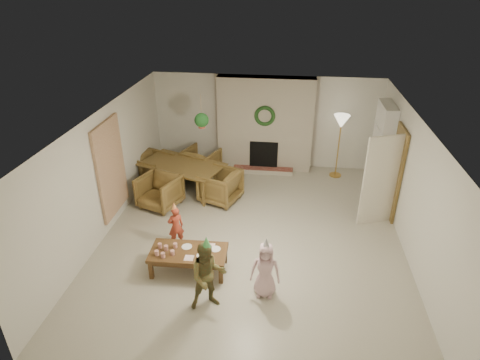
% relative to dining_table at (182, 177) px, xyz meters
% --- Properties ---
extents(floor, '(7.00, 7.00, 0.00)m').
position_rel_dining_table_xyz_m(floor, '(1.91, -1.70, -0.35)').
color(floor, '#B7B29E').
rests_on(floor, ground).
extents(ceiling, '(7.00, 7.00, 0.00)m').
position_rel_dining_table_xyz_m(ceiling, '(1.91, -1.70, 2.15)').
color(ceiling, white).
rests_on(ceiling, wall_back).
extents(wall_back, '(7.00, 0.00, 7.00)m').
position_rel_dining_table_xyz_m(wall_back, '(1.91, 1.80, 0.90)').
color(wall_back, silver).
rests_on(wall_back, floor).
extents(wall_front, '(7.00, 0.00, 7.00)m').
position_rel_dining_table_xyz_m(wall_front, '(1.91, -5.20, 0.90)').
color(wall_front, silver).
rests_on(wall_front, floor).
extents(wall_left, '(0.00, 7.00, 7.00)m').
position_rel_dining_table_xyz_m(wall_left, '(-1.09, -1.70, 0.90)').
color(wall_left, silver).
rests_on(wall_left, floor).
extents(wall_right, '(0.00, 7.00, 7.00)m').
position_rel_dining_table_xyz_m(wall_right, '(4.91, -1.70, 0.90)').
color(wall_right, silver).
rests_on(wall_right, floor).
extents(fireplace_mass, '(2.50, 0.40, 2.50)m').
position_rel_dining_table_xyz_m(fireplace_mass, '(1.91, 1.60, 0.90)').
color(fireplace_mass, '#511516').
rests_on(fireplace_mass, floor).
extents(fireplace_hearth, '(1.60, 0.30, 0.12)m').
position_rel_dining_table_xyz_m(fireplace_hearth, '(1.91, 1.25, -0.29)').
color(fireplace_hearth, maroon).
rests_on(fireplace_hearth, floor).
extents(fireplace_firebox, '(0.75, 0.12, 0.75)m').
position_rel_dining_table_xyz_m(fireplace_firebox, '(1.91, 1.42, 0.10)').
color(fireplace_firebox, black).
rests_on(fireplace_firebox, floor).
extents(fireplace_wreath, '(0.54, 0.10, 0.54)m').
position_rel_dining_table_xyz_m(fireplace_wreath, '(1.91, 1.37, 1.20)').
color(fireplace_wreath, '#173D16').
rests_on(fireplace_wreath, fireplace_mass).
extents(floor_lamp_base, '(0.31, 0.31, 0.03)m').
position_rel_dining_table_xyz_m(floor_lamp_base, '(3.84, 1.30, -0.33)').
color(floor_lamp_base, gold).
rests_on(floor_lamp_base, floor).
extents(floor_lamp_post, '(0.03, 0.03, 1.51)m').
position_rel_dining_table_xyz_m(floor_lamp_post, '(3.84, 1.30, 0.43)').
color(floor_lamp_post, gold).
rests_on(floor_lamp_post, floor).
extents(floor_lamp_shade, '(0.40, 0.40, 0.34)m').
position_rel_dining_table_xyz_m(floor_lamp_shade, '(3.84, 1.30, 1.16)').
color(floor_lamp_shade, beige).
rests_on(floor_lamp_shade, floor_lamp_post).
extents(bookshelf_carcass, '(0.30, 1.00, 2.20)m').
position_rel_dining_table_xyz_m(bookshelf_carcass, '(4.75, 0.60, 0.75)').
color(bookshelf_carcass, white).
rests_on(bookshelf_carcass, floor).
extents(bookshelf_shelf_a, '(0.30, 0.92, 0.03)m').
position_rel_dining_table_xyz_m(bookshelf_shelf_a, '(4.73, 0.60, 0.10)').
color(bookshelf_shelf_a, white).
rests_on(bookshelf_shelf_a, bookshelf_carcass).
extents(bookshelf_shelf_b, '(0.30, 0.92, 0.03)m').
position_rel_dining_table_xyz_m(bookshelf_shelf_b, '(4.73, 0.60, 0.50)').
color(bookshelf_shelf_b, white).
rests_on(bookshelf_shelf_b, bookshelf_carcass).
extents(bookshelf_shelf_c, '(0.30, 0.92, 0.03)m').
position_rel_dining_table_xyz_m(bookshelf_shelf_c, '(4.73, 0.60, 0.90)').
color(bookshelf_shelf_c, white).
rests_on(bookshelf_shelf_c, bookshelf_carcass).
extents(bookshelf_shelf_d, '(0.30, 0.92, 0.03)m').
position_rel_dining_table_xyz_m(bookshelf_shelf_d, '(4.73, 0.60, 1.30)').
color(bookshelf_shelf_d, white).
rests_on(bookshelf_shelf_d, bookshelf_carcass).
extents(books_row_lower, '(0.20, 0.40, 0.24)m').
position_rel_dining_table_xyz_m(books_row_lower, '(4.71, 0.45, 0.24)').
color(books_row_lower, maroon).
rests_on(books_row_lower, bookshelf_shelf_a).
extents(books_row_mid, '(0.20, 0.44, 0.24)m').
position_rel_dining_table_xyz_m(books_row_mid, '(4.71, 0.65, 0.64)').
color(books_row_mid, '#25568A').
rests_on(books_row_mid, bookshelf_shelf_b).
extents(books_row_upper, '(0.20, 0.36, 0.22)m').
position_rel_dining_table_xyz_m(books_row_upper, '(4.71, 0.50, 1.03)').
color(books_row_upper, gold).
rests_on(books_row_upper, bookshelf_shelf_c).
extents(door_frame, '(0.05, 0.86, 2.04)m').
position_rel_dining_table_xyz_m(door_frame, '(4.87, -0.50, 0.67)').
color(door_frame, brown).
rests_on(door_frame, floor).
extents(door_leaf, '(0.77, 0.32, 2.00)m').
position_rel_dining_table_xyz_m(door_leaf, '(4.49, -0.88, 0.65)').
color(door_leaf, beige).
rests_on(door_leaf, floor).
extents(curtain_panel, '(0.06, 1.20, 2.00)m').
position_rel_dining_table_xyz_m(curtain_panel, '(-1.05, -1.50, 0.90)').
color(curtain_panel, beige).
rests_on(curtain_panel, wall_left).
extents(dining_table, '(2.25, 1.74, 0.70)m').
position_rel_dining_table_xyz_m(dining_table, '(0.00, 0.00, 0.00)').
color(dining_table, brown).
rests_on(dining_table, floor).
extents(dining_chair_near, '(1.07, 1.09, 0.77)m').
position_rel_dining_table_xyz_m(dining_chair_near, '(-0.31, -0.82, 0.04)').
color(dining_chair_near, brown).
rests_on(dining_chair_near, floor).
extents(dining_chair_far, '(1.07, 1.09, 0.77)m').
position_rel_dining_table_xyz_m(dining_chair_far, '(0.31, 0.82, 0.04)').
color(dining_chair_far, brown).
rests_on(dining_chair_far, floor).
extents(dining_chair_left, '(1.09, 1.07, 0.77)m').
position_rel_dining_table_xyz_m(dining_chair_left, '(-0.82, 0.31, 0.04)').
color(dining_chair_left, brown).
rests_on(dining_chair_left, floor).
extents(dining_chair_right, '(1.09, 1.07, 0.77)m').
position_rel_dining_table_xyz_m(dining_chair_right, '(1.02, -0.39, 0.04)').
color(dining_chair_right, brown).
rests_on(dining_chair_right, floor).
extents(hanging_plant_cord, '(0.01, 0.01, 0.70)m').
position_rel_dining_table_xyz_m(hanging_plant_cord, '(0.61, -0.20, 1.80)').
color(hanging_plant_cord, tan).
rests_on(hanging_plant_cord, ceiling).
extents(hanging_plant_pot, '(0.16, 0.16, 0.12)m').
position_rel_dining_table_xyz_m(hanging_plant_pot, '(0.61, -0.20, 1.45)').
color(hanging_plant_pot, '#984431').
rests_on(hanging_plant_pot, hanging_plant_cord).
extents(hanging_plant_foliage, '(0.32, 0.32, 0.32)m').
position_rel_dining_table_xyz_m(hanging_plant_foliage, '(0.61, -0.20, 1.57)').
color(hanging_plant_foliage, '#17461B').
rests_on(hanging_plant_foliage, hanging_plant_pot).
extents(coffee_table_top, '(1.39, 0.73, 0.06)m').
position_rel_dining_table_xyz_m(coffee_table_top, '(0.89, -2.96, 0.04)').
color(coffee_table_top, brown).
rests_on(coffee_table_top, floor).
extents(coffee_table_apron, '(1.28, 0.62, 0.08)m').
position_rel_dining_table_xyz_m(coffee_table_apron, '(0.89, -2.96, -0.03)').
color(coffee_table_apron, brown).
rests_on(coffee_table_apron, floor).
extents(coffee_leg_fl, '(0.08, 0.08, 0.36)m').
position_rel_dining_table_xyz_m(coffee_leg_fl, '(0.28, -3.26, -0.17)').
color(coffee_leg_fl, brown).
rests_on(coffee_leg_fl, floor).
extents(coffee_leg_fr, '(0.08, 0.08, 0.36)m').
position_rel_dining_table_xyz_m(coffee_leg_fr, '(1.52, -3.22, -0.17)').
color(coffee_leg_fr, brown).
rests_on(coffee_leg_fr, floor).
extents(coffee_leg_bl, '(0.08, 0.08, 0.36)m').
position_rel_dining_table_xyz_m(coffee_leg_bl, '(0.26, -2.70, -0.17)').
color(coffee_leg_bl, brown).
rests_on(coffee_leg_bl, floor).
extents(coffee_leg_br, '(0.08, 0.08, 0.36)m').
position_rel_dining_table_xyz_m(coffee_leg_br, '(1.50, -2.66, -0.17)').
color(coffee_leg_br, brown).
rests_on(coffee_leg_br, floor).
extents(cup_a, '(0.08, 0.08, 0.09)m').
position_rel_dining_table_xyz_m(cup_a, '(0.37, -3.13, 0.12)').
color(cup_a, silver).
rests_on(cup_a, coffee_table_top).
extents(cup_b, '(0.08, 0.08, 0.09)m').
position_rel_dining_table_xyz_m(cup_b, '(0.36, -2.92, 0.12)').
color(cup_b, silver).
rests_on(cup_b, coffee_table_top).
extents(cup_c, '(0.08, 0.08, 0.09)m').
position_rel_dining_table_xyz_m(cup_c, '(0.49, -3.18, 0.12)').
color(cup_c, silver).
rests_on(cup_c, coffee_table_top).
extents(cup_d, '(0.08, 0.08, 0.09)m').
position_rel_dining_table_xyz_m(cup_d, '(0.49, -2.97, 0.12)').
color(cup_d, silver).
rests_on(cup_d, coffee_table_top).
extents(cup_e, '(0.08, 0.08, 0.09)m').
position_rel_dining_table_xyz_m(cup_e, '(0.64, -3.09, 0.12)').
color(cup_e, silver).
rests_on(cup_e, coffee_table_top).
extents(cup_f, '(0.08, 0.08, 0.09)m').
position_rel_dining_table_xyz_m(cup_f, '(0.63, -2.88, 0.12)').
color(cup_f, silver).
rests_on(cup_f, coffee_table_top).
extents(plate_a, '(0.20, 0.20, 0.01)m').
position_rel_dining_table_xyz_m(plate_a, '(0.83, -2.83, 0.08)').
color(plate_a, white).
rests_on(plate_a, coffee_table_top).
extents(plate_b, '(0.20, 0.20, 0.01)m').
position_rel_dining_table_xyz_m(plate_b, '(1.15, -3.05, 0.08)').
color(plate_b, white).
rests_on(plate_b, coffee_table_top).
extents(plate_c, '(0.20, 0.20, 0.01)m').
position_rel_dining_table_xyz_m(plate_c, '(1.36, -2.84, 0.08)').
color(plate_c, white).
rests_on(plate_c, coffee_table_top).
extents(food_scoop, '(0.08, 0.08, 0.07)m').
position_rel_dining_table_xyz_m(food_scoop, '(1.15, -3.05, 0.12)').
color(food_scoop, tan).
rests_on(food_scoop, plate_b).
extents(napkin_left, '(0.16, 0.16, 0.01)m').
position_rel_dining_table_xyz_m(napkin_left, '(0.95, -3.15, 0.07)').
color(napkin_left, '#FFBBC3').
rests_on(napkin_left, coffee_table_top).
extents(napkin_right, '(0.16, 0.16, 0.01)m').
position_rel_dining_table_xyz_m(napkin_right, '(1.25, -2.76, 0.07)').
color(napkin_right, '#FFBBC3').
rests_on(napkin_right, coffee_table_top).
extents(child_red, '(0.37, 0.33, 0.86)m').
position_rel_dining_table_xyz_m(child_red, '(0.46, -2.23, 0.08)').
color(child_red, '#AF3A25').
rests_on(child_red, floor).
extents(party_hat_red, '(0.14, 0.14, 0.16)m').
position_rel_dining_table_xyz_m(party_hat_red, '(0.46, -2.23, 0.55)').
color(party_hat_red, '#E3CD4B').
rests_on(party_hat_red, child_red).
extents(child_plaid, '(0.72, 0.64, 1.22)m').
position_rel_dining_table_xyz_m(child_plaid, '(1.42, -3.78, 0.26)').
color(child_plaid, brown).
rests_on(child_plaid, floor).
extents(party_hat_plaid, '(0.15, 0.15, 0.20)m').
position_rel_dining_table_xyz_m(party_hat_plaid, '(1.42, -3.78, 0.91)').
color(party_hat_plaid, '#4AAD54').
rests_on(party_hat_plaid, child_plaid).
extents(child_pink, '(0.50, 0.33, 1.01)m').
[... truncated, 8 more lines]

